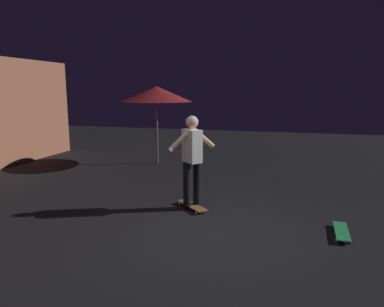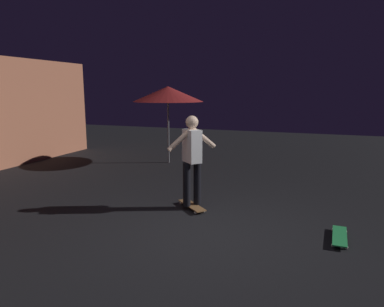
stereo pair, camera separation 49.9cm
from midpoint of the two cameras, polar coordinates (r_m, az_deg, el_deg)
name	(u,v)px [view 2 (the right image)]	position (r m, az deg, el deg)	size (l,w,h in m)	color
ground_plane	(206,238)	(5.41, 4.98, -13.61)	(28.00, 28.00, 0.00)	black
patio_umbrella	(168,94)	(10.47, -2.58, 9.68)	(2.10, 2.10, 2.30)	slate
skateboard_ridden	(192,206)	(6.61, 2.18, -8.53)	(0.67, 0.71, 0.07)	olive
skateboard_spare	(340,236)	(5.84, 25.34, -12.17)	(0.79, 0.24, 0.07)	green
skater	(192,154)	(6.36, 2.25, -0.13)	(0.78, 0.73, 1.67)	black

